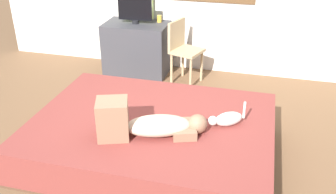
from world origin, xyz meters
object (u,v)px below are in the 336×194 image
at_px(person_lying, 147,123).
at_px(cup, 159,19).
at_px(cat, 227,119).
at_px(tv_monitor, 135,11).
at_px(chair_by_desk, 183,47).
at_px(bed, 153,141).
at_px(desk, 137,48).

relative_size(person_lying, cup, 9.53).
xyz_separation_m(person_lying, cat, (0.65, 0.32, -0.05)).
bearing_deg(cup, tv_monitor, -154.04).
distance_m(cup, chair_by_desk, 0.58).
distance_m(bed, desk, 2.21).
bearing_deg(chair_by_desk, cup, 144.30).
xyz_separation_m(desk, chair_by_desk, (0.71, -0.14, 0.14)).
height_order(cat, chair_by_desk, chair_by_desk).
distance_m(cat, chair_by_desk, 1.99).
xyz_separation_m(person_lying, cup, (-0.58, 2.44, 0.21)).
xyz_separation_m(cat, desk, (-1.52, 1.96, -0.16)).
bearing_deg(desk, bed, -67.42).
bearing_deg(desk, chair_by_desk, -11.47).
bearing_deg(bed, desk, 112.58).
bearing_deg(desk, cup, 26.53).
distance_m(bed, person_lying, 0.43).
relative_size(bed, chair_by_desk, 2.63).
distance_m(person_lying, desk, 2.46).
relative_size(cat, cup, 3.23).
bearing_deg(cup, desk, -153.47).
relative_size(person_lying, chair_by_desk, 1.08).
bearing_deg(person_lying, chair_by_desk, 94.47).
xyz_separation_m(cat, chair_by_desk, (-0.81, 1.82, -0.03)).
height_order(person_lying, cup, cup).
relative_size(bed, desk, 2.52).
bearing_deg(tv_monitor, cup, 25.96).
xyz_separation_m(bed, tv_monitor, (-0.85, 2.04, 0.69)).
xyz_separation_m(person_lying, desk, (-0.88, 2.29, -0.21)).
bearing_deg(tv_monitor, chair_by_desk, -11.35).
height_order(desk, cup, cup).
bearing_deg(chair_by_desk, bed, -85.83).
relative_size(desk, cup, 9.26).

